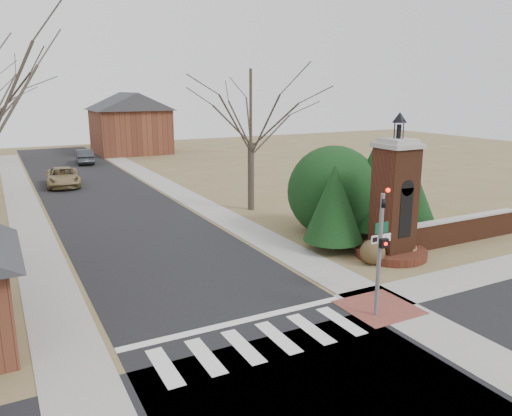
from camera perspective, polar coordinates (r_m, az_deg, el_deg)
ground at (r=14.96m, az=2.05°, el=-16.37°), size 120.00×120.00×0.00m
main_street at (r=34.67m, az=-16.33°, el=0.56°), size 8.00×70.00×0.01m
cross_street at (r=12.86m, az=9.24°, el=-22.07°), size 120.00×8.00×0.01m
crosswalk_zone at (r=15.57m, az=0.54°, el=-15.06°), size 8.00×2.20×0.02m
stop_bar at (r=16.75m, az=-1.96°, el=-12.88°), size 8.00×0.35×0.02m
sidewalk_right_main at (r=36.00m, az=-8.23°, el=1.45°), size 2.00×60.00×0.02m
sidewalk_left at (r=34.07m, az=-24.90°, el=-0.37°), size 2.00×60.00×0.02m
curb_apron at (r=18.24m, az=13.87°, el=-10.99°), size 2.40×2.40×0.02m
traffic_signal_pole at (r=16.72m, az=14.05°, el=-3.83°), size 0.28×0.41×4.50m
sign_post at (r=18.74m, az=14.04°, el=-3.98°), size 0.90×0.07×2.75m
brick_gate_monument at (r=23.05m, az=15.46°, el=-0.24°), size 3.20×3.20×6.47m
brick_garden_wall at (r=26.64m, az=22.35°, el=-2.30°), size 7.50×0.50×1.30m
house_distant_right at (r=61.09m, az=-14.23°, el=9.55°), size 8.80×8.80×7.30m
evergreen_near at (r=23.38m, az=8.90°, el=0.62°), size 2.80×2.80×4.10m
evergreen_mid at (r=26.27m, az=13.16°, el=2.51°), size 3.40×3.40×4.70m
evergreen_far at (r=27.05m, az=17.68°, el=1.02°), size 2.40×2.40×3.30m
evergreen_mass at (r=26.37m, az=8.83°, el=2.31°), size 4.80×4.80×4.80m
bare_tree_3 at (r=30.62m, az=-0.60°, el=12.09°), size 7.00×7.00×9.70m
pickup_truck at (r=41.73m, az=-21.19°, el=3.33°), size 2.85×5.40×1.45m
distant_car at (r=53.61m, az=-18.98°, el=5.60°), size 1.97×4.60×1.47m
dry_shrub_left at (r=22.27m, az=13.18°, el=-4.92°), size 1.09×1.09×1.09m
dry_shrub_right at (r=23.72m, az=17.04°, el=-4.48°), size 0.73×0.73×0.73m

